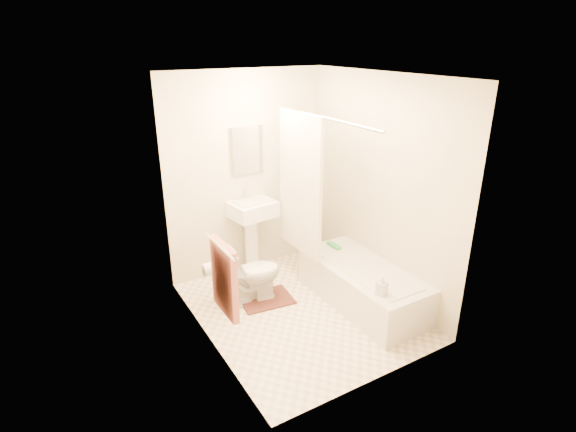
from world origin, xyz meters
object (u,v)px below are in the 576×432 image
toilet (250,274)px  soap_bottle (382,286)px  bath_mat (266,299)px  bathtub (362,285)px  sink (252,234)px

toilet → soap_bottle: 1.44m
toilet → bath_mat: toilet is taller
bathtub → sink: bearing=118.8°
sink → bathtub: bearing=-68.8°
bathtub → toilet: bearing=146.9°
soap_bottle → sink: bearing=105.4°
toilet → sink: (0.33, 0.60, 0.17)m
sink → toilet: bearing=-126.3°
bathtub → bath_mat: bathtub is taller
sink → bath_mat: size_ratio=1.77×
toilet → soap_bottle: bearing=-137.6°
bathtub → bath_mat: size_ratio=2.70×
soap_bottle → bath_mat: bearing=121.9°
sink → bath_mat: 0.86m
toilet → bath_mat: 0.36m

